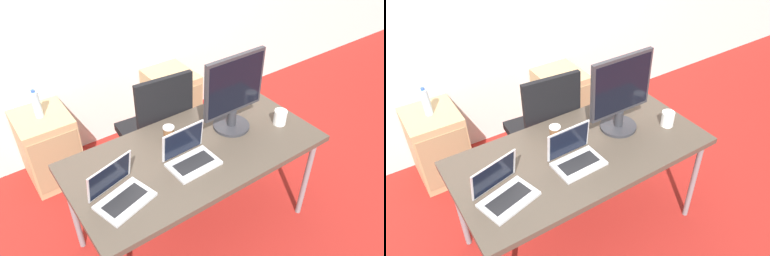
# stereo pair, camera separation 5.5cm
# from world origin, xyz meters

# --- Properties ---
(ground_plane) EXTENTS (14.00, 14.00, 0.00)m
(ground_plane) POSITION_xyz_m (0.00, 0.00, 0.00)
(ground_plane) COLOR maroon
(wall_back) EXTENTS (10.00, 0.05, 2.60)m
(wall_back) POSITION_xyz_m (0.00, 1.45, 1.30)
(wall_back) COLOR silver
(wall_back) RESTS_ON ground_plane
(desk) EXTENTS (1.64, 0.81, 0.77)m
(desk) POSITION_xyz_m (0.00, 0.00, 0.72)
(desk) COLOR #473D33
(desk) RESTS_ON ground_plane
(office_chair) EXTENTS (0.56, 0.58, 1.07)m
(office_chair) POSITION_xyz_m (0.07, 0.64, 0.40)
(office_chair) COLOR #232326
(office_chair) RESTS_ON ground_plane
(cabinet_left) EXTENTS (0.42, 0.48, 0.63)m
(cabinet_left) POSITION_xyz_m (-0.66, 1.18, 0.31)
(cabinet_left) COLOR tan
(cabinet_left) RESTS_ON ground_plane
(cabinet_right) EXTENTS (0.42, 0.48, 0.63)m
(cabinet_right) POSITION_xyz_m (0.56, 1.18, 0.31)
(cabinet_right) COLOR tan
(cabinet_right) RESTS_ON ground_plane
(water_bottle) EXTENTS (0.06, 0.06, 0.24)m
(water_bottle) POSITION_xyz_m (-0.66, 1.18, 0.74)
(water_bottle) COLOR silver
(water_bottle) RESTS_ON cabinet_left
(laptop_left) EXTENTS (0.31, 0.23, 0.22)m
(laptop_left) POSITION_xyz_m (-0.09, -0.07, 0.82)
(laptop_left) COLOR silver
(laptop_left) RESTS_ON desk
(laptop_right) EXTENTS (0.34, 0.31, 0.22)m
(laptop_right) POSITION_xyz_m (-0.58, -0.10, 0.82)
(laptop_right) COLOR silver
(laptop_right) RESTS_ON desk
(monitor) EXTENTS (0.47, 0.25, 0.54)m
(monitor) POSITION_xyz_m (0.35, 0.06, 1.04)
(monitor) COLOR #2D2D33
(monitor) RESTS_ON desk
(coffee_cup_white) EXTENTS (0.09, 0.09, 0.11)m
(coffee_cup_white) POSITION_xyz_m (0.65, -0.11, 0.83)
(coffee_cup_white) COLOR white
(coffee_cup_white) RESTS_ON desk
(coffee_cup_brown) EXTENTS (0.07, 0.07, 0.11)m
(coffee_cup_brown) POSITION_xyz_m (-0.09, 0.18, 0.83)
(coffee_cup_brown) COLOR brown
(coffee_cup_brown) RESTS_ON desk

